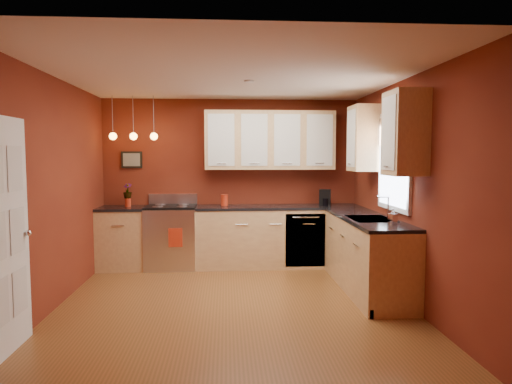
{
  "coord_description": "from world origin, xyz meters",
  "views": [
    {
      "loc": [
        -0.08,
        -5.17,
        1.71
      ],
      "look_at": [
        0.33,
        1.0,
        1.22
      ],
      "focal_mm": 32.0,
      "sensor_mm": 36.0,
      "label": 1
    }
  ],
  "objects": [
    {
      "name": "wall_front",
      "position": [
        0.0,
        -2.1,
        1.3
      ],
      "size": [
        4.0,
        0.02,
        2.6
      ],
      "primitive_type": "cube",
      "color": "maroon",
      "rests_on": "floor"
    },
    {
      "name": "ceiling",
      "position": [
        0.0,
        0.0,
        2.6
      ],
      "size": [
        4.0,
        4.2,
        0.02
      ],
      "primitive_type": "cube",
      "color": "silver",
      "rests_on": "wall_back"
    },
    {
      "name": "base_cabinets_back_right",
      "position": [
        0.73,
        1.8,
        0.45
      ],
      "size": [
        2.54,
        0.6,
        0.9
      ],
      "primitive_type": "cube",
      "color": "#DCB376",
      "rests_on": "floor"
    },
    {
      "name": "dishwasher_front",
      "position": [
        1.1,
        1.51,
        0.45
      ],
      "size": [
        0.6,
        0.02,
        0.8
      ],
      "primitive_type": "cube",
      "color": "silver",
      "rests_on": "base_cabinets_back_right"
    },
    {
      "name": "upper_cabinets_back",
      "position": [
        0.6,
        1.93,
        1.95
      ],
      "size": [
        2.0,
        0.35,
        0.9
      ],
      "primitive_type": "cube",
      "color": "#DCB376",
      "rests_on": "wall_back"
    },
    {
      "name": "red_vase",
      "position": [
        -1.57,
        1.83,
        1.01
      ],
      "size": [
        0.09,
        0.09,
        0.14
      ],
      "primitive_type": "cylinder",
      "color": "#B22A13",
      "rests_on": "counter_back_left"
    },
    {
      "name": "wall_right",
      "position": [
        2.0,
        0.0,
        1.3
      ],
      "size": [
        0.02,
        4.2,
        2.6
      ],
      "primitive_type": "cube",
      "color": "maroon",
      "rests_on": "floor"
    },
    {
      "name": "base_cabinets_right",
      "position": [
        1.7,
        0.45,
        0.45
      ],
      "size": [
        0.6,
        2.1,
        0.9
      ],
      "primitive_type": "cube",
      "color": "#DCB376",
      "rests_on": "floor"
    },
    {
      "name": "soap_pump",
      "position": [
        1.81,
        -0.14,
        1.03
      ],
      "size": [
        0.1,
        0.1,
        0.17
      ],
      "primitive_type": "imported",
      "rotation": [
        0.0,
        0.0,
        0.36
      ],
      "color": "silver",
      "rests_on": "counter_right"
    },
    {
      "name": "counter_back_right",
      "position": [
        0.73,
        1.8,
        0.92
      ],
      "size": [
        2.54,
        0.62,
        0.04
      ],
      "primitive_type": "cube",
      "color": "black",
      "rests_on": "base_cabinets_back_right"
    },
    {
      "name": "counter_back_left",
      "position": [
        -1.65,
        1.8,
        0.92
      ],
      "size": [
        0.7,
        0.62,
        0.04
      ],
      "primitive_type": "cube",
      "color": "black",
      "rests_on": "base_cabinets_back_left"
    },
    {
      "name": "wall_left",
      "position": [
        -2.0,
        0.0,
        1.3
      ],
      "size": [
        0.02,
        4.2,
        2.6
      ],
      "primitive_type": "cube",
      "color": "maroon",
      "rests_on": "floor"
    },
    {
      "name": "flowers",
      "position": [
        -1.57,
        1.83,
        1.18
      ],
      "size": [
        0.15,
        0.15,
        0.23
      ],
      "primitive_type": "imported",
      "rotation": [
        0.0,
        0.0,
        -0.2
      ],
      "color": "#B22A13",
      "rests_on": "red_vase"
    },
    {
      "name": "floor",
      "position": [
        0.0,
        0.0,
        0.0
      ],
      "size": [
        4.2,
        4.2,
        0.0
      ],
      "primitive_type": "plane",
      "color": "brown",
      "rests_on": "ground"
    },
    {
      "name": "window",
      "position": [
        1.97,
        0.3,
        1.69
      ],
      "size": [
        0.06,
        1.02,
        1.22
      ],
      "color": "white",
      "rests_on": "wall_right"
    },
    {
      "name": "wall_back",
      "position": [
        0.0,
        2.1,
        1.3
      ],
      "size": [
        4.0,
        0.02,
        2.6
      ],
      "primitive_type": "cube",
      "color": "maroon",
      "rests_on": "floor"
    },
    {
      "name": "wall_picture",
      "position": [
        -1.55,
        2.08,
        1.65
      ],
      "size": [
        0.32,
        0.03,
        0.26
      ],
      "primitive_type": "cube",
      "color": "black",
      "rests_on": "wall_back"
    },
    {
      "name": "red_canister",
      "position": [
        -0.11,
        1.87,
        1.03
      ],
      "size": [
        0.11,
        0.11,
        0.17
      ],
      "color": "#B22A13",
      "rests_on": "counter_back_right"
    },
    {
      "name": "base_cabinets_back_left",
      "position": [
        -1.65,
        1.8,
        0.45
      ],
      "size": [
        0.7,
        0.6,
        0.9
      ],
      "primitive_type": "cube",
      "color": "#DCB376",
      "rests_on": "floor"
    },
    {
      "name": "counter_right",
      "position": [
        1.7,
        0.45,
        0.92
      ],
      "size": [
        0.62,
        2.1,
        0.04
      ],
      "primitive_type": "cube",
      "color": "black",
      "rests_on": "base_cabinets_right"
    },
    {
      "name": "upper_cabinets_right",
      "position": [
        1.82,
        0.32,
        1.95
      ],
      "size": [
        0.35,
        1.95,
        0.9
      ],
      "primitive_type": "cube",
      "color": "#DCB376",
      "rests_on": "wall_right"
    },
    {
      "name": "sink",
      "position": [
        1.7,
        0.3,
        0.92
      ],
      "size": [
        0.5,
        0.7,
        0.33
      ],
      "color": "gray",
      "rests_on": "counter_right"
    },
    {
      "name": "dish_towel",
      "position": [
        -0.82,
        1.47,
        0.52
      ],
      "size": [
        0.2,
        0.01,
        0.28
      ],
      "primitive_type": "cube",
      "color": "#B22A13",
      "rests_on": "gas_range"
    },
    {
      "name": "door_left_wall",
      "position": [
        -1.97,
        -1.2,
        1.03
      ],
      "size": [
        0.12,
        0.82,
        2.05
      ],
      "color": "white",
      "rests_on": "floor"
    },
    {
      "name": "coffee_maker",
      "position": [
        1.46,
        1.8,
        1.05
      ],
      "size": [
        0.21,
        0.2,
        0.25
      ],
      "rotation": [
        0.0,
        0.0,
        -0.28
      ],
      "color": "black",
      "rests_on": "counter_back_right"
    },
    {
      "name": "pendant_lights",
      "position": [
        -1.45,
        1.75,
        2.01
      ],
      "size": [
        0.71,
        0.11,
        0.66
      ],
      "color": "gray",
      "rests_on": "ceiling"
    },
    {
      "name": "gas_range",
      "position": [
        -0.92,
        1.8,
        0.48
      ],
      "size": [
        0.76,
        0.64,
        1.11
      ],
      "color": "silver",
      "rests_on": "floor"
    }
  ]
}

